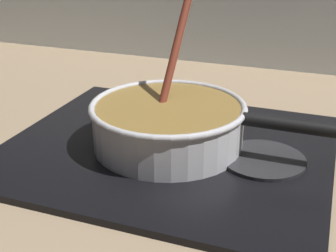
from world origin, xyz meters
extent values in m
cube|color=#9E8466|center=(0.00, 0.00, -0.02)|extent=(2.40, 1.60, 0.04)
cube|color=black|center=(0.12, 0.20, 0.01)|extent=(0.56, 0.48, 0.01)
torus|color=#592D0C|center=(0.12, 0.20, 0.02)|extent=(0.18, 0.18, 0.01)
cylinder|color=#262628|center=(0.29, 0.20, 0.01)|extent=(0.14, 0.14, 0.01)
cylinder|color=silver|center=(0.12, 0.20, 0.05)|extent=(0.26, 0.26, 0.07)
cylinder|color=olive|center=(0.12, 0.20, 0.05)|extent=(0.25, 0.25, 0.07)
torus|color=silver|center=(0.12, 0.20, 0.09)|extent=(0.27, 0.27, 0.01)
cylinder|color=black|center=(0.32, 0.20, 0.08)|extent=(0.15, 0.02, 0.02)
cylinder|color=#E5CC7A|center=(0.14, 0.24, 0.08)|extent=(0.03, 0.03, 0.01)
cylinder|color=#EDD88C|center=(0.17, 0.21, 0.08)|extent=(0.03, 0.03, 0.01)
cylinder|color=#E5CC7A|center=(0.11, 0.21, 0.08)|extent=(0.03, 0.03, 0.01)
cylinder|color=#EDD88C|center=(0.04, 0.18, 0.08)|extent=(0.03, 0.03, 0.01)
cylinder|color=#EDD88C|center=(0.11, 0.17, 0.08)|extent=(0.04, 0.04, 0.01)
cylinder|color=#EDD88C|center=(0.07, 0.28, 0.08)|extent=(0.03, 0.03, 0.01)
cylinder|color=#E5CC7A|center=(0.16, 0.13, 0.08)|extent=(0.03, 0.03, 0.01)
cylinder|color=maroon|center=(0.11, 0.27, 0.18)|extent=(0.03, 0.14, 0.23)
cube|color=brown|center=(0.10, 0.21, 0.07)|extent=(0.03, 0.05, 0.01)
camera|label=1|loc=(0.37, -0.48, 0.37)|focal=49.06mm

